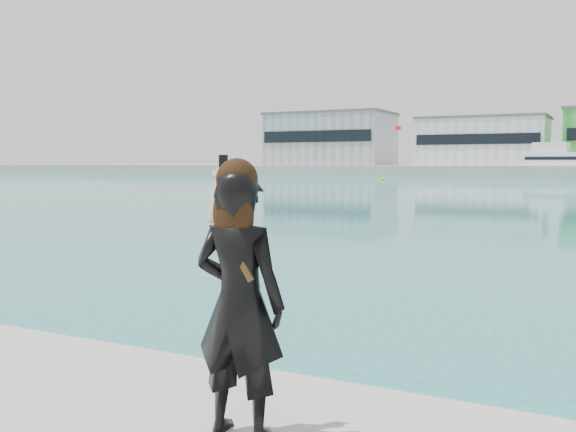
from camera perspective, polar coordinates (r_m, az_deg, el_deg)
name	(u,v)px	position (r m, az deg, el deg)	size (l,w,h in m)	color
warehouse_grey_left	(331,139)	(143.58, 3.81, 6.85)	(26.52, 16.36, 11.50)	gray
warehouse_white	(483,141)	(133.98, 16.96, 6.37)	(24.48, 15.35, 9.50)	silver
flagpole_left	(395,143)	(131.02, 9.51, 6.46)	(1.28, 0.16, 8.00)	silver
motor_yacht	(559,165)	(118.51, 22.96, 4.23)	(17.36, 7.28, 7.85)	white
buoy_far	(383,180)	(96.42, 8.43, 3.20)	(0.50, 0.50, 0.50)	#ECEC0C
woman	(239,296)	(4.23, -4.39, -7.07)	(0.65, 0.44, 1.86)	black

